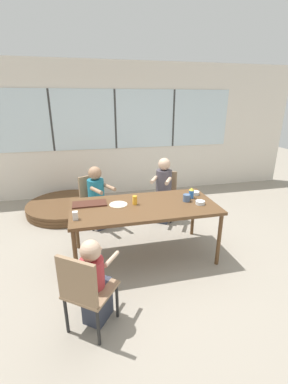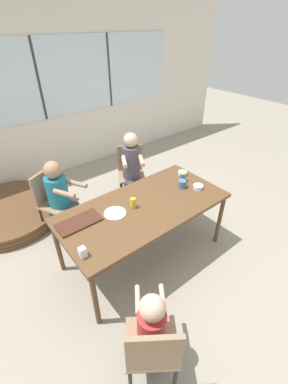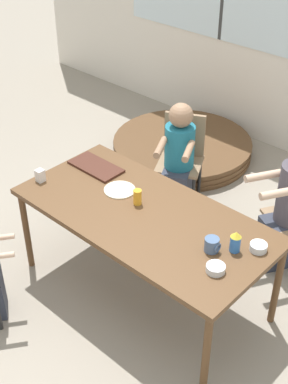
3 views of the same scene
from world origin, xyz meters
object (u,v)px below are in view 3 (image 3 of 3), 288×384
object	(u,v)px
coffee_mug	(212,245)
milk_carton_small	(40,176)
chair_for_man_blue_shirt	(182,151)
bowl_cereal	(216,268)
sippy_cup	(235,241)
folded_table_stack	(182,147)
bowl_white_shallow	(258,247)
juice_glass	(137,197)
person_man_blue_shirt	(178,161)

from	to	relation	value
coffee_mug	milk_carton_small	distance (m)	1.46
chair_for_man_blue_shirt	bowl_cereal	xyz separation A→B (m)	(1.34, -1.34, 0.29)
sippy_cup	folded_table_stack	bearing A→B (deg)	136.38
milk_carton_small	coffee_mug	bearing A→B (deg)	9.06
coffee_mug	bowl_cereal	size ratio (longest dim) A/B	0.84
chair_for_man_blue_shirt	bowl_white_shallow	size ratio (longest dim) A/B	7.44
juice_glass	bowl_cereal	bearing A→B (deg)	-12.84
juice_glass	folded_table_stack	bearing A→B (deg)	119.36
bowl_white_shallow	milk_carton_small	bearing A→B (deg)	-165.13
chair_for_man_blue_shirt	milk_carton_small	world-z (taller)	milk_carton_small
person_man_blue_shirt	juice_glass	bearing A→B (deg)	86.08
chair_for_man_blue_shirt	person_man_blue_shirt	world-z (taller)	person_man_blue_shirt
milk_carton_small	bowl_cereal	distance (m)	1.58
folded_table_stack	chair_for_man_blue_shirt	bearing A→B (deg)	-51.99
chair_for_man_blue_shirt	juice_glass	size ratio (longest dim) A/B	7.23
juice_glass	bowl_white_shallow	world-z (taller)	juice_glass
sippy_cup	juice_glass	size ratio (longest dim) A/B	1.30
juice_glass	folded_table_stack	world-z (taller)	juice_glass
chair_for_man_blue_shirt	milk_carton_small	size ratio (longest dim) A/B	8.56
sippy_cup	juice_glass	world-z (taller)	sippy_cup
sippy_cup	juice_glass	distance (m)	0.81
juice_glass	folded_table_stack	xyz separation A→B (m)	(-0.99, 1.76, -0.73)
sippy_cup	bowl_cereal	world-z (taller)	sippy_cup
coffee_mug	folded_table_stack	xyz separation A→B (m)	(-1.69, 1.82, -0.72)
coffee_mug	bowl_white_shallow	xyz separation A→B (m)	(0.22, 0.21, -0.02)
bowl_white_shallow	sippy_cup	bearing A→B (deg)	-135.57
bowl_white_shallow	bowl_cereal	world-z (taller)	bowl_white_shallow
milk_carton_small	sippy_cup	bearing A→B (deg)	12.15
juice_glass	bowl_white_shallow	xyz separation A→B (m)	(0.92, 0.16, -0.03)
bowl_cereal	folded_table_stack	distance (m)	2.76
chair_for_man_blue_shirt	coffee_mug	distance (m)	1.74
milk_carton_small	bowl_white_shallow	distance (m)	1.72
chair_for_man_blue_shirt	bowl_cereal	distance (m)	1.92
juice_glass	person_man_blue_shirt	bearing A→B (deg)	113.52
coffee_mug	juice_glass	bearing A→B (deg)	175.42
chair_for_man_blue_shirt	bowl_cereal	bearing A→B (deg)	107.68
coffee_mug	folded_table_stack	distance (m)	2.58
chair_for_man_blue_shirt	folded_table_stack	bearing A→B (deg)	-79.43
coffee_mug	milk_carton_small	bearing A→B (deg)	-170.94
bowl_cereal	coffee_mug	bearing A→B (deg)	134.76
bowl_white_shallow	coffee_mug	bearing A→B (deg)	-135.77
milk_carton_small	folded_table_stack	size ratio (longest dim) A/B	0.07
folded_table_stack	coffee_mug	bearing A→B (deg)	-47.07
chair_for_man_blue_shirt	folded_table_stack	distance (m)	0.88
coffee_mug	bowl_cereal	distance (m)	0.19
sippy_cup	juice_glass	bearing A→B (deg)	-176.60
person_man_blue_shirt	bowl_cereal	distance (m)	1.77
sippy_cup	bowl_white_shallow	distance (m)	0.16
chair_for_man_blue_shirt	coffee_mug	bearing A→B (deg)	107.72
chair_for_man_blue_shirt	milk_carton_small	bearing A→B (deg)	53.28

